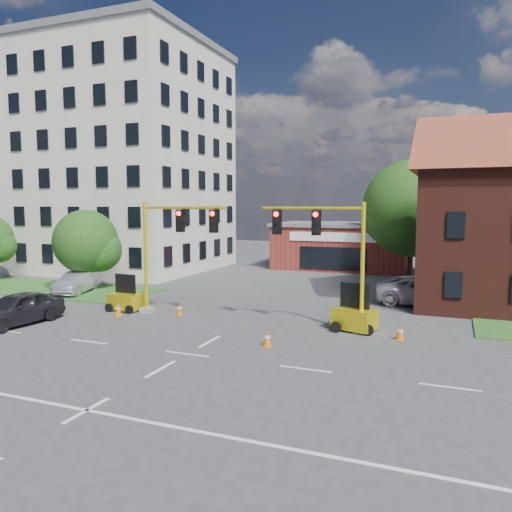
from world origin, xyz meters
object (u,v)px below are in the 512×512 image
trailer_west (126,300)px  pickup_white (426,291)px  sedan_dark (17,309)px  signal_mast_east (328,250)px  signal_mast_west (171,244)px  trailer_east (354,317)px

trailer_west → pickup_white: size_ratio=0.34×
trailer_west → sedan_dark: size_ratio=0.41×
signal_mast_east → pickup_white: 9.68m
pickup_white → sedan_dark: (-18.98, -12.98, -0.00)m
signal_mast_west → pickup_white: signal_mast_west is taller
signal_mast_west → trailer_west: 4.49m
signal_mast_west → pickup_white: (12.85, 8.18, -3.08)m
signal_mast_west → pickup_white: bearing=32.5°
pickup_white → signal_mast_east: bearing=147.2°
pickup_white → sedan_dark: pickup_white is taller
signal_mast_east → sedan_dark: signal_mast_east is taller
signal_mast_east → pickup_white: (4.14, 8.18, -3.08)m
trailer_east → sedan_dark: size_ratio=0.46×
trailer_east → pickup_white: trailer_east is taller
signal_mast_east → trailer_west: size_ratio=3.07×
signal_mast_east → trailer_west: signal_mast_east is taller
trailer_west → pickup_white: (15.92, 8.18, 0.20)m
sedan_dark → signal_mast_west: bearing=42.5°
sedan_dark → trailer_west: bearing=61.9°
trailer_east → sedan_dark: 16.89m
signal_mast_east → trailer_west: 12.22m
signal_mast_west → trailer_west: bearing=179.9°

